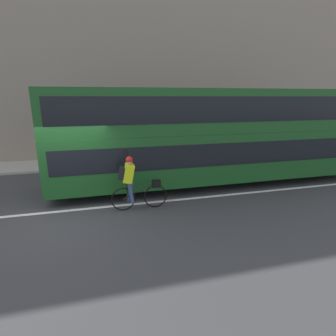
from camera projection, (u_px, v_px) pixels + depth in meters
The scene contains 8 objects.
ground_plane at pixel (69, 213), 7.69m from camera, with size 80.00×80.00×0.00m, color #38383A.
road_center_line at pixel (69, 210), 7.88m from camera, with size 50.00×0.14×0.01m, color silver.
sidewalk_curb at pixel (81, 163), 13.25m from camera, with size 60.00×2.30×0.10m.
building_facade at pixel (74, 64), 13.18m from camera, with size 60.00×0.30×9.83m.
bus at pixel (214, 132), 9.92m from camera, with size 11.88×2.49×3.58m.
cyclist_on_bike at pixel (133, 181), 7.74m from camera, with size 1.70×0.32×1.66m.
trash_bin at pixel (125, 151), 13.53m from camera, with size 0.60×0.60×0.99m.
street_sign_post at pixel (117, 131), 13.16m from camera, with size 0.36×0.09×2.78m.
Camera 1 is at (1.07, -7.57, 3.32)m, focal length 28.00 mm.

